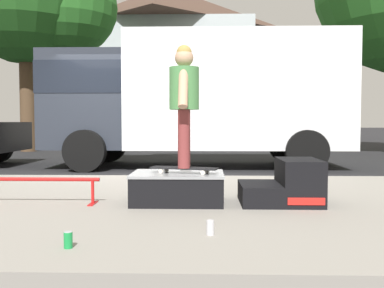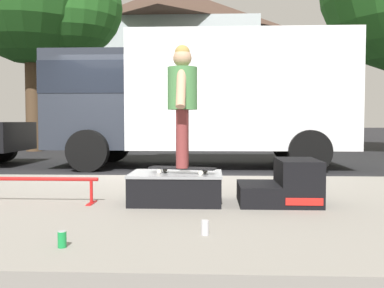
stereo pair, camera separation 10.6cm
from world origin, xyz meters
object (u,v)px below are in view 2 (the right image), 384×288
object	(u,v)px
box_truck	(198,95)
grind_rail	(27,183)
skate_box	(176,187)
kicker_ramp	(285,185)
skateboard	(182,168)
skater_kid	(182,96)
soda_can_b	(62,239)
soda_can	(205,228)

from	to	relation	value
box_truck	grind_rail	bearing A→B (deg)	-108.62
skate_box	grind_rail	size ratio (longest dim) A/B	0.64
box_truck	skate_box	bearing A→B (deg)	-90.93
kicker_ramp	skateboard	distance (m)	1.21
skater_kid	soda_can_b	distance (m)	2.30
skater_kid	soda_can_b	size ratio (longest dim) A/B	11.11
grind_rail	soda_can_b	size ratio (longest dim) A/B	13.30
kicker_ramp	box_truck	bearing A→B (deg)	102.58
skateboard	soda_can_b	size ratio (longest dim) A/B	6.39
skate_box	soda_can_b	xyz separation A→B (m)	(-0.71, -1.86, -0.13)
skate_box	skateboard	world-z (taller)	skateboard
skateboard	soda_can	bearing A→B (deg)	-78.47
skate_box	grind_rail	bearing A→B (deg)	-176.52
skate_box	box_truck	distance (m)	5.48
soda_can	box_truck	size ratio (longest dim) A/B	0.02
skate_box	box_truck	xyz separation A→B (m)	(0.09, 5.30, 1.39)
soda_can	skateboard	bearing A→B (deg)	101.53
grind_rail	skateboard	bearing A→B (deg)	1.55
soda_can	soda_can_b	distance (m)	1.15
skate_box	soda_can	distance (m)	1.50
skater_kid	grind_rail	bearing A→B (deg)	-178.45
soda_can_b	soda_can	bearing A→B (deg)	21.12
skateboard	skater_kid	world-z (taller)	skater_kid
grind_rail	soda_can	world-z (taller)	grind_rail
skate_box	soda_can	bearing A→B (deg)	-75.97
grind_rail	soda_can	bearing A→B (deg)	-32.65
skate_box	kicker_ramp	bearing A→B (deg)	-0.02
box_truck	skateboard	bearing A→B (deg)	-90.09
skater_kid	kicker_ramp	bearing A→B (deg)	2.70
kicker_ramp	skater_kid	xyz separation A→B (m)	(-1.19, -0.06, 1.03)
kicker_ramp	skater_kid	world-z (taller)	skater_kid
skate_box	grind_rail	distance (m)	1.74
kicker_ramp	skater_kid	distance (m)	1.58
kicker_ramp	grind_rail	distance (m)	3.01
grind_rail	skater_kid	size ratio (longest dim) A/B	1.20
skateboard	skater_kid	bearing A→B (deg)	180.00
skate_box	grind_rail	world-z (taller)	skate_box
kicker_ramp	soda_can	world-z (taller)	kicker_ramp
kicker_ramp	grind_rail	world-z (taller)	kicker_ramp
skateboard	box_truck	world-z (taller)	box_truck
grind_rail	soda_can_b	bearing A→B (deg)	-59.79
soda_can	skate_box	bearing A→B (deg)	104.03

